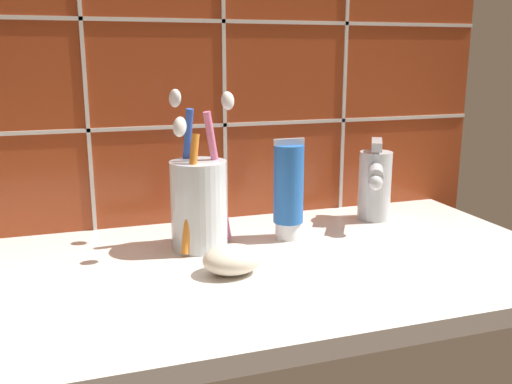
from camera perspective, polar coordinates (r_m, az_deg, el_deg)
name	(u,v)px	position (r cm, az deg, el deg)	size (l,w,h in cm)	color
sink_counter	(254,271)	(64.56, -0.22, -7.88)	(71.88, 37.38, 2.00)	silver
tile_wall_backsplash	(210,89)	(78.40, -4.63, 10.21)	(81.88, 1.72, 40.10)	#933819
toothbrush_cup	(199,201)	(67.73, -5.74, -0.88)	(9.01, 9.35, 18.78)	silver
toothpaste_tube	(288,190)	(70.81, 3.26, 0.19)	(3.93, 3.74, 12.69)	white
sink_faucet	(375,182)	(80.43, 11.80, 0.96)	(6.76, 10.08, 11.20)	silver
soap_bar	(232,259)	(60.68, -2.40, -6.76)	(6.38, 5.18, 3.10)	silver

